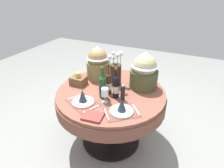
# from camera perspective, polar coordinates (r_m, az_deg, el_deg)

# --- Properties ---
(ground) EXTENTS (8.00, 8.00, 0.00)m
(ground) POSITION_cam_1_polar(r_m,az_deg,el_deg) (2.78, -0.29, -15.91)
(ground) COLOR gray
(dining_table) EXTENTS (1.32, 1.32, 0.77)m
(dining_table) POSITION_cam_1_polar(r_m,az_deg,el_deg) (2.38, -0.33, -4.93)
(dining_table) COLOR brown
(dining_table) RESTS_ON ground
(place_setting_left) EXTENTS (0.42, 0.38, 0.16)m
(place_setting_left) POSITION_cam_1_polar(r_m,az_deg,el_deg) (2.10, -8.58, -4.40)
(place_setting_left) COLOR brown
(place_setting_left) RESTS_ON dining_table
(place_setting_right) EXTENTS (0.43, 0.42, 0.16)m
(place_setting_right) POSITION_cam_1_polar(r_m,az_deg,el_deg) (1.94, 2.86, -7.11)
(place_setting_right) COLOR brown
(place_setting_right) RESTS_ON dining_table
(flower_vase) EXTENTS (0.15, 0.22, 0.45)m
(flower_vase) POSITION_cam_1_polar(r_m,az_deg,el_deg) (2.38, 1.06, 3.41)
(flower_vase) COLOR #332819
(flower_vase) RESTS_ON dining_table
(wine_bottle_left) EXTENTS (0.07, 0.07, 0.35)m
(wine_bottle_left) POSITION_cam_1_polar(r_m,az_deg,el_deg) (2.20, -0.91, 0.19)
(wine_bottle_left) COLOR #422814
(wine_bottle_left) RESTS_ON dining_table
(wine_bottle_centre) EXTENTS (0.07, 0.07, 0.36)m
(wine_bottle_centre) POSITION_cam_1_polar(r_m,az_deg,el_deg) (2.13, 1.15, -0.68)
(wine_bottle_centre) COLOR black
(wine_bottle_centre) RESTS_ON dining_table
(wine_bottle_rear) EXTENTS (0.08, 0.08, 0.36)m
(wine_bottle_rear) POSITION_cam_1_polar(r_m,az_deg,el_deg) (2.14, -2.79, -0.65)
(wine_bottle_rear) COLOR #194223
(wine_bottle_rear) RESTS_ON dining_table
(wine_glass_right) EXTENTS (0.08, 0.08, 0.17)m
(wine_glass_right) POSITION_cam_1_polar(r_m,az_deg,el_deg) (2.05, -2.13, -2.51)
(wine_glass_right) COLOR silver
(wine_glass_right) RESTS_ON dining_table
(pepper_mill) EXTENTS (0.05, 0.05, 0.20)m
(pepper_mill) POSITION_cam_1_polar(r_m,az_deg,el_deg) (2.10, 3.17, -2.63)
(pepper_mill) COLOR black
(pepper_mill) RESTS_ON dining_table
(book_on_table) EXTENTS (0.21, 0.18, 0.02)m
(book_on_table) POSITION_cam_1_polar(r_m,az_deg,el_deg) (1.90, -5.64, -9.40)
(book_on_table) COLOR #99332D
(book_on_table) RESTS_ON dining_table
(gift_tub_back_left) EXTENTS (0.30, 0.30, 0.45)m
(gift_tub_back_left) POSITION_cam_1_polar(r_m,az_deg,el_deg) (2.53, -4.19, 6.62)
(gift_tub_back_left) COLOR olive
(gift_tub_back_left) RESTS_ON dining_table
(gift_tub_back_right) EXTENTS (0.34, 0.34, 0.46)m
(gift_tub_back_right) POSITION_cam_1_polar(r_m,az_deg,el_deg) (2.32, 9.49, 4.39)
(gift_tub_back_right) COLOR #474C2D
(gift_tub_back_right) RESTS_ON dining_table
(woven_basket_side_left) EXTENTS (0.18, 0.15, 0.16)m
(woven_basket_side_left) POSITION_cam_1_polar(r_m,az_deg,el_deg) (2.47, -9.87, 1.11)
(woven_basket_side_left) COLOR brown
(woven_basket_side_left) RESTS_ON dining_table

